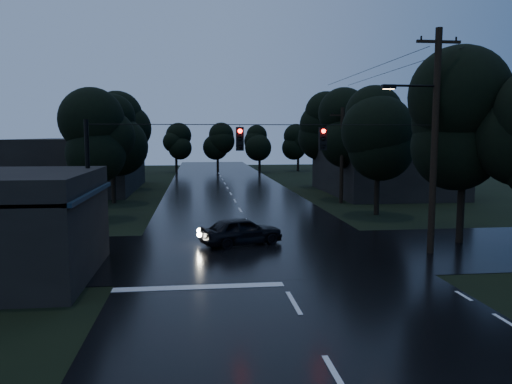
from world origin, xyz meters
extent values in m
plane|color=black|center=(0.00, 0.00, 0.00)|extent=(160.00, 160.00, 0.00)
cube|color=black|center=(0.00, 30.00, 0.00)|extent=(12.00, 120.00, 0.02)
cube|color=black|center=(0.00, 12.00, 0.00)|extent=(60.00, 9.00, 0.02)
cube|color=black|center=(-10.00, 9.00, 3.20)|extent=(6.00, 7.00, 0.12)
cube|color=black|center=(-7.00, 9.00, 3.20)|extent=(0.30, 7.00, 0.15)
cylinder|color=black|center=(-7.20, 6.00, 1.50)|extent=(0.10, 0.10, 3.00)
cylinder|color=black|center=(-7.20, 12.00, 1.50)|extent=(0.10, 0.10, 3.00)
cube|color=#FFDF66|center=(-7.05, 7.50, 2.50)|extent=(0.06, 1.60, 0.50)
cube|color=#FFDF66|center=(-7.05, 10.20, 2.50)|extent=(0.06, 1.20, 0.50)
cube|color=black|center=(14.00, 34.00, 2.20)|extent=(10.00, 14.00, 4.40)
cube|color=black|center=(-14.00, 40.00, 2.50)|extent=(10.00, 16.00, 5.00)
cylinder|color=black|center=(7.50, 11.00, 5.00)|extent=(0.30, 0.30, 10.00)
cube|color=black|center=(7.50, 11.00, 9.40)|extent=(2.00, 0.12, 0.12)
cylinder|color=black|center=(6.40, 11.00, 7.50)|extent=(2.20, 0.10, 0.10)
cube|color=black|center=(5.30, 11.00, 7.45)|extent=(0.60, 0.25, 0.18)
cube|color=#FFB266|center=(5.30, 11.00, 7.35)|extent=(0.45, 0.18, 0.03)
cylinder|color=black|center=(8.30, 28.00, 3.75)|extent=(0.30, 0.30, 7.50)
cube|color=black|center=(8.30, 28.00, 6.90)|extent=(2.00, 0.12, 0.12)
cylinder|color=black|center=(-7.50, 11.00, 3.00)|extent=(0.18, 0.18, 6.00)
cylinder|color=black|center=(0.00, 11.00, 5.80)|extent=(15.00, 0.03, 0.03)
cube|color=black|center=(-1.20, 11.00, 5.20)|extent=(0.32, 0.25, 1.00)
sphere|color=#FF0C07|center=(-1.20, 10.85, 5.20)|extent=(0.18, 0.18, 0.18)
cube|color=black|center=(2.40, 11.00, 5.20)|extent=(0.32, 0.25, 1.00)
sphere|color=#FF0C07|center=(2.40, 10.85, 5.20)|extent=(0.18, 0.18, 0.18)
cylinder|color=black|center=(10.00, 13.00, 1.40)|extent=(0.36, 0.36, 2.80)
sphere|color=black|center=(10.00, 13.00, 4.80)|extent=(4.48, 4.48, 4.48)
sphere|color=black|center=(10.00, 13.00, 6.00)|extent=(4.48, 4.48, 4.48)
sphere|color=black|center=(10.00, 13.00, 7.20)|extent=(4.48, 4.48, 4.48)
cylinder|color=black|center=(-9.00, 22.00, 1.22)|extent=(0.36, 0.36, 2.45)
sphere|color=black|center=(-9.00, 22.00, 4.20)|extent=(3.92, 3.92, 3.92)
sphere|color=black|center=(-9.00, 22.00, 5.25)|extent=(3.92, 3.92, 3.92)
sphere|color=black|center=(-9.00, 22.00, 6.30)|extent=(3.92, 3.92, 3.92)
cylinder|color=black|center=(-9.60, 30.00, 1.31)|extent=(0.36, 0.36, 2.62)
sphere|color=black|center=(-9.60, 30.00, 4.50)|extent=(4.20, 4.20, 4.20)
sphere|color=black|center=(-9.60, 30.00, 5.62)|extent=(4.20, 4.20, 4.20)
sphere|color=black|center=(-9.60, 30.00, 6.75)|extent=(4.20, 4.20, 4.20)
cylinder|color=black|center=(-10.20, 40.00, 1.40)|extent=(0.36, 0.36, 2.80)
sphere|color=black|center=(-10.20, 40.00, 4.80)|extent=(4.48, 4.48, 4.48)
sphere|color=black|center=(-10.20, 40.00, 6.00)|extent=(4.48, 4.48, 4.48)
sphere|color=black|center=(-10.20, 40.00, 7.20)|extent=(4.48, 4.48, 4.48)
cylinder|color=black|center=(9.00, 22.00, 1.31)|extent=(0.36, 0.36, 2.62)
sphere|color=black|center=(9.00, 22.00, 4.50)|extent=(4.20, 4.20, 4.20)
sphere|color=black|center=(9.00, 22.00, 5.62)|extent=(4.20, 4.20, 4.20)
sphere|color=black|center=(9.00, 22.00, 6.75)|extent=(4.20, 4.20, 4.20)
cylinder|color=black|center=(9.60, 30.00, 1.40)|extent=(0.36, 0.36, 2.80)
sphere|color=black|center=(9.60, 30.00, 4.80)|extent=(4.48, 4.48, 4.48)
sphere|color=black|center=(9.60, 30.00, 6.00)|extent=(4.48, 4.48, 4.48)
sphere|color=black|center=(9.60, 30.00, 7.20)|extent=(4.48, 4.48, 4.48)
cylinder|color=black|center=(10.20, 40.00, 1.49)|extent=(0.36, 0.36, 2.97)
sphere|color=black|center=(10.20, 40.00, 5.10)|extent=(4.76, 4.76, 4.76)
sphere|color=black|center=(10.20, 40.00, 6.38)|extent=(4.76, 4.76, 4.76)
sphere|color=black|center=(10.20, 40.00, 7.65)|extent=(4.76, 4.76, 4.76)
imported|color=black|center=(-0.90, 13.78, 0.69)|extent=(4.38, 2.97, 1.39)
camera|label=1|loc=(-3.01, -10.19, 5.35)|focal=35.00mm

